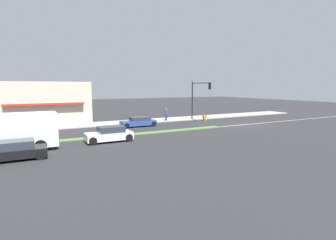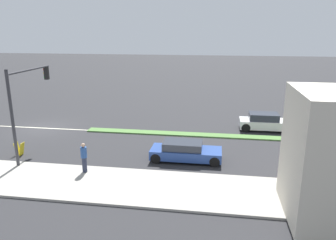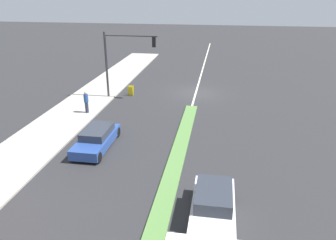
% 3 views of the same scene
% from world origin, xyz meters
% --- Properties ---
extents(ground_plane, '(160.00, 160.00, 0.00)m').
position_xyz_m(ground_plane, '(0.00, 18.00, 0.00)').
color(ground_plane, '#2B2B2D').
extents(lane_marking_center, '(0.16, 60.00, 0.01)m').
position_xyz_m(lane_marking_center, '(0.00, 0.00, 0.00)').
color(lane_marking_center, beige).
rests_on(lane_marking_center, ground).
extents(traffic_signal_main, '(4.59, 0.34, 5.60)m').
position_xyz_m(traffic_signal_main, '(6.12, 2.67, 3.90)').
color(traffic_signal_main, '#333338').
rests_on(traffic_signal_main, sidewalk_right).
extents(pedestrian, '(0.34, 0.34, 1.68)m').
position_xyz_m(pedestrian, '(7.82, 6.90, 1.00)').
color(pedestrian, '#282D42').
rests_on(pedestrian, sidewalk_right).
extents(warning_aframe_sign, '(0.45, 0.53, 0.84)m').
position_xyz_m(warning_aframe_sign, '(5.78, 1.67, 0.43)').
color(warning_aframe_sign, yellow).
rests_on(warning_aframe_sign, ground).
extents(van_white, '(1.78, 4.09, 1.38)m').
position_xyz_m(van_white, '(-2.20, 17.90, 0.66)').
color(van_white, silver).
rests_on(van_white, ground).
extents(coupe_blue, '(1.72, 4.31, 1.19)m').
position_xyz_m(coupe_blue, '(5.00, 12.23, 0.58)').
color(coupe_blue, '#284793').
rests_on(coupe_blue, ground).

